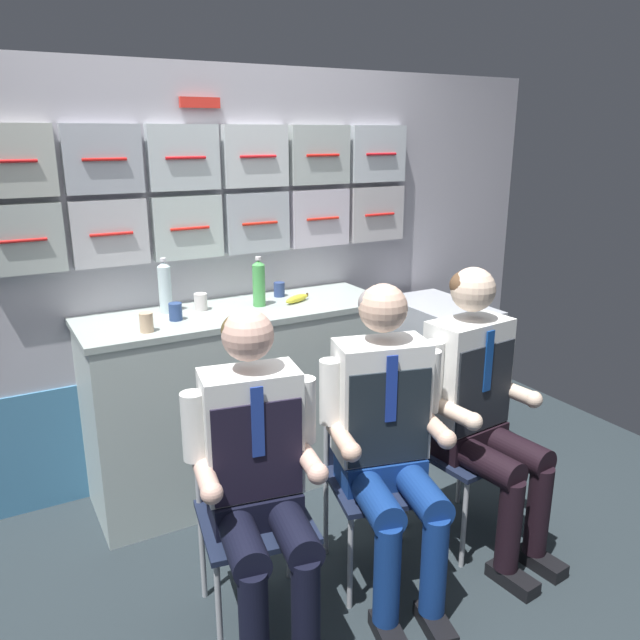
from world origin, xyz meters
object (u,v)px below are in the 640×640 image
service_trolley (438,370)px  crew_member_center (387,430)px  water_bottle_short (259,283)px  espresso_cup_small (175,311)px  folding_chair_center (372,453)px  crew_member_left (258,469)px  folding_chair_right (451,425)px  snack_banana (297,299)px  folding_chair_left (249,487)px  crew_member_right (480,399)px

service_trolley → crew_member_center: size_ratio=0.69×
service_trolley → water_bottle_short: 1.25m
espresso_cup_small → crew_member_center: bearing=-61.8°
folding_chair_center → water_bottle_short: size_ratio=3.30×
service_trolley → crew_member_left: 1.79m
service_trolley → crew_member_left: (-1.55, -0.88, 0.21)m
folding_chair_right → snack_banana: 1.01m
crew_member_left → folding_chair_center: crew_member_left is taller
crew_member_center → folding_chair_right: (0.51, 0.20, -0.18)m
service_trolley → water_bottle_short: water_bottle_short is taller
espresso_cup_small → snack_banana: size_ratio=0.48×
espresso_cup_small → snack_banana: 0.65m
folding_chair_left → water_bottle_short: size_ratio=3.30×
service_trolley → espresso_cup_small: (-1.53, 0.10, 0.55)m
crew_member_right → water_bottle_short: crew_member_right is taller
folding_chair_left → crew_member_left: 0.23m
folding_chair_center → snack_banana: (0.08, 0.84, 0.48)m
crew_member_center → water_bottle_short: bearing=94.5°
crew_member_center → service_trolley: bearing=41.6°
water_bottle_short → crew_member_right: bearing=-58.7°
folding_chair_center → crew_member_center: crew_member_center is taller
folding_chair_right → crew_member_left: bearing=-169.5°
folding_chair_left → crew_member_center: size_ratio=0.66×
folding_chair_right → espresso_cup_small: (-1.03, 0.79, 0.50)m
espresso_cup_small → folding_chair_right: bearing=-37.2°
service_trolley → crew_member_center: 1.35m
crew_member_left → espresso_cup_small: bearing=88.7°
water_bottle_short → espresso_cup_small: 0.46m
folding_chair_right → espresso_cup_small: 1.39m
espresso_cup_small → snack_banana: espresso_cup_small is taller
crew_member_right → snack_banana: bearing=112.9°
espresso_cup_small → crew_member_right: bearing=-41.9°
folding_chair_right → crew_member_right: size_ratio=0.66×
folding_chair_left → crew_member_center: crew_member_center is taller
water_bottle_short → snack_banana: water_bottle_short is taller
crew_member_center → snack_banana: bearing=83.3°
folding_chair_right → water_bottle_short: water_bottle_short is taller
crew_member_left → water_bottle_short: (0.47, 1.03, 0.41)m
folding_chair_center → espresso_cup_small: espresso_cup_small is taller
crew_member_left → crew_member_center: 0.55m
folding_chair_left → espresso_cup_small: 0.96m
folding_chair_left → folding_chair_center: 0.56m
folding_chair_center → crew_member_right: bearing=-13.0°
folding_chair_center → water_bottle_short: water_bottle_short is taller
service_trolley → snack_banana: size_ratio=5.07×
crew_member_center → crew_member_right: size_ratio=1.00×
folding_chair_right → snack_banana: size_ratio=4.88×
service_trolley → folding_chair_right: (-0.49, -0.68, 0.05)m
folding_chair_center → snack_banana: 0.97m
snack_banana → folding_chair_right: bearing=-64.0°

